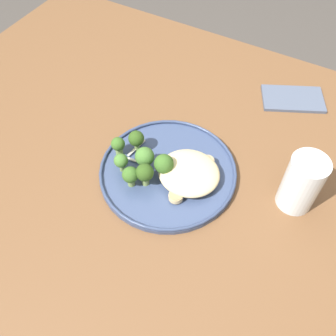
{
  "coord_description": "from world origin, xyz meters",
  "views": [
    {
      "loc": [
        0.22,
        -0.43,
        1.39
      ],
      "look_at": [
        -0.01,
        -0.02,
        0.76
      ],
      "focal_mm": 40.21,
      "sensor_mm": 36.0,
      "label": 1
    }
  ],
  "objects_px": {
    "seared_scallop_rear_pale": "(174,184)",
    "broccoli_floret_front_edge": "(130,175)",
    "dinner_plate": "(168,171)",
    "seared_scallop_large_seared": "(207,185)",
    "seared_scallop_half_hidden": "(176,196)",
    "broccoli_floret_split_head": "(118,145)",
    "water_glass": "(300,186)",
    "broccoli_floret_small_sprig": "(164,164)",
    "broccoli_floret_center_pile": "(121,161)",
    "broccoli_floret_tall_stalk": "(137,138)",
    "seared_scallop_right_edge": "(210,173)",
    "seared_scallop_center_golden": "(208,162)",
    "broccoli_floret_rear_charred": "(145,173)",
    "folded_napkin": "(293,99)",
    "broccoli_floret_near_rim": "(145,157)"
  },
  "relations": [
    {
      "from": "broccoli_floret_center_pile",
      "to": "broccoli_floret_near_rim",
      "type": "distance_m",
      "value": 0.05
    },
    {
      "from": "broccoli_floret_small_sprig",
      "to": "folded_napkin",
      "type": "xyz_separation_m",
      "value": [
        0.16,
        0.37,
        -0.04
      ]
    },
    {
      "from": "seared_scallop_rear_pale",
      "to": "broccoli_floret_center_pile",
      "type": "distance_m",
      "value": 0.12
    },
    {
      "from": "dinner_plate",
      "to": "seared_scallop_large_seared",
      "type": "bearing_deg",
      "value": -0.17
    },
    {
      "from": "dinner_plate",
      "to": "broccoli_floret_split_head",
      "type": "relative_size",
      "value": 6.08
    },
    {
      "from": "broccoli_floret_split_head",
      "to": "folded_napkin",
      "type": "height_order",
      "value": "broccoli_floret_split_head"
    },
    {
      "from": "broccoli_floret_small_sprig",
      "to": "water_glass",
      "type": "height_order",
      "value": "water_glass"
    },
    {
      "from": "broccoli_floret_front_edge",
      "to": "broccoli_floret_small_sprig",
      "type": "relative_size",
      "value": 0.86
    },
    {
      "from": "broccoli_floret_front_edge",
      "to": "broccoli_floret_small_sprig",
      "type": "distance_m",
      "value": 0.07
    },
    {
      "from": "seared_scallop_large_seared",
      "to": "broccoli_floret_front_edge",
      "type": "bearing_deg",
      "value": -154.78
    },
    {
      "from": "broccoli_floret_split_head",
      "to": "broccoli_floret_small_sprig",
      "type": "xyz_separation_m",
      "value": [
        0.11,
        -0.0,
        0.01
      ]
    },
    {
      "from": "seared_scallop_right_edge",
      "to": "seared_scallop_center_golden",
      "type": "distance_m",
      "value": 0.03
    },
    {
      "from": "broccoli_floret_tall_stalk",
      "to": "broccoli_floret_split_head",
      "type": "relative_size",
      "value": 1.13
    },
    {
      "from": "seared_scallop_large_seared",
      "to": "broccoli_floret_rear_charred",
      "type": "bearing_deg",
      "value": -156.74
    },
    {
      "from": "broccoli_floret_front_edge",
      "to": "water_glass",
      "type": "distance_m",
      "value": 0.33
    },
    {
      "from": "broccoli_floret_front_edge",
      "to": "seared_scallop_rear_pale",
      "type": "bearing_deg",
      "value": 23.93
    },
    {
      "from": "broccoli_floret_near_rim",
      "to": "broccoli_floret_tall_stalk",
      "type": "bearing_deg",
      "value": 138.8
    },
    {
      "from": "seared_scallop_rear_pale",
      "to": "broccoli_floret_tall_stalk",
      "type": "height_order",
      "value": "broccoli_floret_tall_stalk"
    },
    {
      "from": "broccoli_floret_small_sprig",
      "to": "folded_napkin",
      "type": "distance_m",
      "value": 0.4
    },
    {
      "from": "seared_scallop_center_golden",
      "to": "broccoli_floret_rear_charred",
      "type": "distance_m",
      "value": 0.14
    },
    {
      "from": "broccoli_floret_front_edge",
      "to": "folded_napkin",
      "type": "bearing_deg",
      "value": 63.31
    },
    {
      "from": "seared_scallop_right_edge",
      "to": "seared_scallop_large_seared",
      "type": "height_order",
      "value": "seared_scallop_right_edge"
    },
    {
      "from": "seared_scallop_rear_pale",
      "to": "folded_napkin",
      "type": "bearing_deg",
      "value": 71.14
    },
    {
      "from": "seared_scallop_half_hidden",
      "to": "seared_scallop_large_seared",
      "type": "relative_size",
      "value": 1.01
    },
    {
      "from": "broccoli_floret_rear_charred",
      "to": "water_glass",
      "type": "distance_m",
      "value": 0.3
    },
    {
      "from": "water_glass",
      "to": "broccoli_floret_small_sprig",
      "type": "bearing_deg",
      "value": -163.48
    },
    {
      "from": "folded_napkin",
      "to": "broccoli_floret_front_edge",
      "type": "bearing_deg",
      "value": -116.69
    },
    {
      "from": "broccoli_floret_small_sprig",
      "to": "water_glass",
      "type": "distance_m",
      "value": 0.27
    },
    {
      "from": "broccoli_floret_small_sprig",
      "to": "water_glass",
      "type": "bearing_deg",
      "value": 16.52
    },
    {
      "from": "seared_scallop_center_golden",
      "to": "seared_scallop_half_hidden",
      "type": "bearing_deg",
      "value": -99.74
    },
    {
      "from": "seared_scallop_center_golden",
      "to": "broccoli_floret_rear_charred",
      "type": "bearing_deg",
      "value": -131.53
    },
    {
      "from": "seared_scallop_center_golden",
      "to": "seared_scallop_half_hidden",
      "type": "distance_m",
      "value": 0.11
    },
    {
      "from": "broccoli_floret_split_head",
      "to": "water_glass",
      "type": "xyz_separation_m",
      "value": [
        0.37,
        0.07,
        0.02
      ]
    },
    {
      "from": "seared_scallop_rear_pale",
      "to": "broccoli_floret_front_edge",
      "type": "height_order",
      "value": "broccoli_floret_front_edge"
    },
    {
      "from": "broccoli_floret_center_pile",
      "to": "broccoli_floret_small_sprig",
      "type": "xyz_separation_m",
      "value": [
        0.08,
        0.03,
        0.01
      ]
    },
    {
      "from": "seared_scallop_large_seared",
      "to": "broccoli_floret_split_head",
      "type": "relative_size",
      "value": 0.6
    },
    {
      "from": "broccoli_floret_center_pile",
      "to": "broccoli_floret_split_head",
      "type": "distance_m",
      "value": 0.05
    },
    {
      "from": "broccoli_floret_rear_charred",
      "to": "dinner_plate",
      "type": "bearing_deg",
      "value": 63.56
    },
    {
      "from": "folded_napkin",
      "to": "seared_scallop_rear_pale",
      "type": "bearing_deg",
      "value": -108.86
    },
    {
      "from": "seared_scallop_large_seared",
      "to": "broccoli_floret_small_sprig",
      "type": "xyz_separation_m",
      "value": [
        -0.09,
        -0.01,
        0.03
      ]
    },
    {
      "from": "seared_scallop_rear_pale",
      "to": "broccoli_floret_small_sprig",
      "type": "relative_size",
      "value": 0.41
    },
    {
      "from": "broccoli_floret_tall_stalk",
      "to": "folded_napkin",
      "type": "height_order",
      "value": "broccoli_floret_tall_stalk"
    },
    {
      "from": "broccoli_floret_tall_stalk",
      "to": "broccoli_floret_small_sprig",
      "type": "relative_size",
      "value": 0.92
    },
    {
      "from": "broccoli_floret_rear_charred",
      "to": "broccoli_floret_split_head",
      "type": "bearing_deg",
      "value": 156.26
    },
    {
      "from": "seared_scallop_large_seared",
      "to": "broccoli_floret_near_rim",
      "type": "relative_size",
      "value": 0.51
    },
    {
      "from": "seared_scallop_right_edge",
      "to": "folded_napkin",
      "type": "height_order",
      "value": "seared_scallop_right_edge"
    },
    {
      "from": "seared_scallop_rear_pale",
      "to": "seared_scallop_half_hidden",
      "type": "distance_m",
      "value": 0.03
    },
    {
      "from": "broccoli_floret_center_pile",
      "to": "broccoli_floret_split_head",
      "type": "height_order",
      "value": "broccoli_floret_split_head"
    },
    {
      "from": "seared_scallop_half_hidden",
      "to": "broccoli_floret_split_head",
      "type": "distance_m",
      "value": 0.17
    },
    {
      "from": "broccoli_floret_split_head",
      "to": "dinner_plate",
      "type": "bearing_deg",
      "value": 5.18
    }
  ]
}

